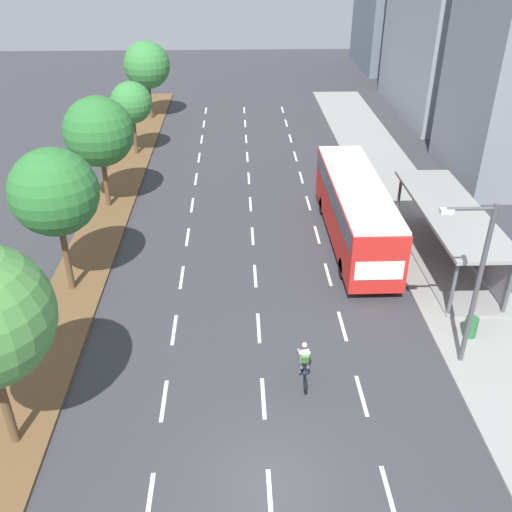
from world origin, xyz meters
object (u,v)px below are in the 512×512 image
(median_tree_third, at_px, (99,132))
(bus, at_px, (355,206))
(cyclist, at_px, (304,365))
(median_tree_fifth, at_px, (147,65))
(median_tree_second, at_px, (54,192))
(streetlight, at_px, (475,276))
(trash_bin, at_px, (471,327))
(median_tree_fourth, at_px, (131,103))
(bus_shelter, at_px, (453,230))

(median_tree_third, bearing_deg, bus, -19.50)
(cyclist, height_order, median_tree_fifth, median_tree_fifth)
(bus, xyz_separation_m, median_tree_third, (-13.67, 4.84, 2.51))
(median_tree_second, bearing_deg, streetlight, -19.54)
(median_tree_third, height_order, streetlight, streetlight)
(streetlight, xyz_separation_m, trash_bin, (1.03, 1.43, -3.31))
(median_tree_second, xyz_separation_m, median_tree_fourth, (0.33, 17.87, -1.04))
(bus, distance_m, cyclist, 11.25)
(median_tree_third, bearing_deg, median_tree_fourth, 87.84)
(bus, relative_size, streetlight, 1.74)
(median_tree_fifth, relative_size, trash_bin, 7.47)
(median_tree_fifth, bearing_deg, cyclist, -73.92)
(median_tree_fourth, height_order, median_tree_fifth, median_tree_fifth)
(bus_shelter, xyz_separation_m, streetlight, (-2.11, -7.29, 2.02))
(bus, bearing_deg, trash_bin, -68.88)
(bus_shelter, distance_m, trash_bin, 6.10)
(bus_shelter, distance_m, cyclist, 11.46)
(streetlight, bearing_deg, median_tree_fifth, 115.55)
(median_tree_second, distance_m, median_tree_fifth, 26.81)
(median_tree_third, height_order, trash_bin, median_tree_third)
(bus_shelter, xyz_separation_m, median_tree_third, (-17.95, 7.26, 2.71))
(bus_shelter, xyz_separation_m, median_tree_second, (-17.94, -1.67, 2.98))
(streetlight, bearing_deg, bus_shelter, 73.87)
(streetlight, bearing_deg, median_tree_second, 160.46)
(median_tree_second, height_order, median_tree_fifth, median_tree_second)
(bus_shelter, bearing_deg, median_tree_fourth, 137.38)
(cyclist, xyz_separation_m, trash_bin, (6.95, 2.25, -0.22))
(cyclist, relative_size, median_tree_third, 0.28)
(bus, relative_size, median_tree_third, 1.76)
(bus_shelter, bearing_deg, bus, 150.46)
(median_tree_fourth, xyz_separation_m, streetlight, (15.50, -23.49, 0.08))
(bus, bearing_deg, streetlight, -77.42)
(bus_shelter, bearing_deg, streetlight, -106.13)
(streetlight, height_order, trash_bin, streetlight)
(cyclist, bearing_deg, bus, 70.40)
(median_tree_fourth, bearing_deg, trash_bin, -53.15)
(bus, height_order, streetlight, streetlight)
(median_tree_fourth, relative_size, streetlight, 0.79)
(median_tree_second, bearing_deg, cyclist, -32.99)
(median_tree_second, bearing_deg, trash_bin, -13.94)
(bus_shelter, height_order, cyclist, bus_shelter)
(median_tree_second, xyz_separation_m, trash_bin, (16.87, -4.19, -4.28))
(median_tree_fourth, bearing_deg, bus_shelter, -42.62)
(bus, xyz_separation_m, trash_bin, (3.20, -8.28, -1.49))
(cyclist, relative_size, median_tree_second, 0.28)
(streetlight, bearing_deg, median_tree_third, 137.41)
(bus_shelter, height_order, bus, bus)
(bus, height_order, cyclist, bus)
(bus, relative_size, median_tree_fifth, 1.78)
(median_tree_second, distance_m, trash_bin, 17.90)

